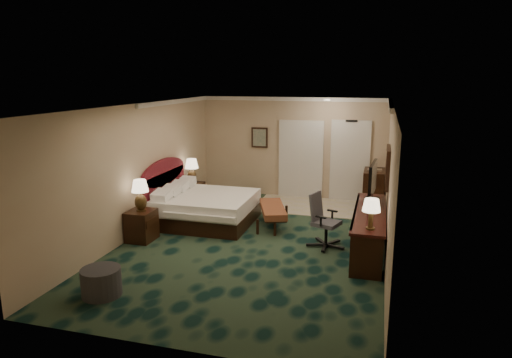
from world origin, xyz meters
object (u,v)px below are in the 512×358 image
(nightstand_near, at_px, (141,225))
(desk, at_px, (369,231))
(bed_bench, at_px, (273,216))
(ottoman, at_px, (101,282))
(lamp_far, at_px, (192,171))
(bed, at_px, (207,209))
(desk_chair, at_px, (326,221))
(lamp_near, at_px, (140,195))
(tv, at_px, (373,182))
(minibar, at_px, (374,189))
(nightstand_far, at_px, (193,194))

(nightstand_near, xyz_separation_m, desk, (4.42, 0.64, 0.08))
(bed_bench, xyz_separation_m, ottoman, (-1.73, -3.85, -0.02))
(lamp_far, relative_size, desk, 0.23)
(bed, xyz_separation_m, nightstand_near, (-0.85, -1.42, -0.01))
(lamp_far, bearing_deg, desk_chair, -28.81)
(lamp_near, relative_size, bed_bench, 0.46)
(tv, bearing_deg, nightstand_near, -158.39)
(bed, xyz_separation_m, lamp_near, (-0.83, -1.42, 0.61))
(desk_chair, relative_size, minibar, 1.09)
(lamp_far, distance_m, desk, 4.90)
(nightstand_near, xyz_separation_m, bed_bench, (2.34, 1.56, -0.08))
(desk_chair, bearing_deg, ottoman, -116.85)
(nightstand_near, bearing_deg, ottoman, -75.13)
(desk, bearing_deg, bed, 167.77)
(lamp_near, relative_size, ottoman, 1.07)
(lamp_far, bearing_deg, minibar, 13.11)
(bed, xyz_separation_m, nightstand_far, (-0.87, 1.26, -0.03))
(lamp_near, bearing_deg, desk, 8.31)
(ottoman, height_order, tv, tv)
(ottoman, bearing_deg, lamp_far, 97.30)
(desk_chair, bearing_deg, lamp_far, 170.28)
(lamp_near, distance_m, ottoman, 2.47)
(nightstand_far, xyz_separation_m, lamp_far, (-0.01, -0.04, 0.61))
(nightstand_near, distance_m, bed_bench, 2.81)
(nightstand_near, xyz_separation_m, minibar, (4.43, 3.67, 0.17))
(lamp_near, xyz_separation_m, tv, (4.41, 1.36, 0.24))
(lamp_far, height_order, minibar, lamp_far)
(nightstand_far, relative_size, minibar, 0.60)
(lamp_far, xyz_separation_m, desk, (4.44, -1.99, -0.51))
(bed_bench, bearing_deg, nightstand_far, 135.15)
(bed, height_order, nightstand_near, bed)
(lamp_near, bearing_deg, tv, 17.18)
(ottoman, relative_size, tv, 0.59)
(bed, distance_m, nightstand_near, 1.65)
(bed, bearing_deg, nightstand_far, 124.48)
(nightstand_far, distance_m, lamp_near, 2.75)
(lamp_far, relative_size, bed_bench, 0.46)
(ottoman, height_order, desk, desk)
(nightstand_far, bearing_deg, desk, -24.62)
(bed_bench, distance_m, ottoman, 4.22)
(bed_bench, bearing_deg, lamp_near, -165.63)
(nightstand_far, height_order, ottoman, nightstand_far)
(bed, relative_size, tv, 2.00)
(bed_bench, xyz_separation_m, tv, (2.09, -0.20, 0.94))
(nightstand_far, distance_m, tv, 4.72)
(nightstand_near, height_order, bed_bench, nightstand_near)
(minibar, bearing_deg, bed_bench, -134.70)
(nightstand_near, bearing_deg, bed, 59.03)
(lamp_far, relative_size, tv, 0.62)
(bed_bench, bearing_deg, lamp_far, 136.07)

